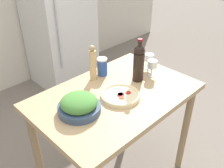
{
  "coord_description": "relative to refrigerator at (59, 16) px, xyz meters",
  "views": [
    {
      "loc": [
        -1.04,
        -1.02,
        1.88
      ],
      "look_at": [
        0.0,
        0.04,
        0.97
      ],
      "focal_mm": 40.0,
      "sensor_mm": 36.0,
      "label": 1
    }
  ],
  "objects": [
    {
      "name": "wine_glass_far",
      "position": [
        -0.25,
        -1.66,
        0.07
      ],
      "size": [
        0.08,
        0.08,
        0.13
      ],
      "color": "silver",
      "rests_on": "prep_counter"
    },
    {
      "name": "refrigerator",
      "position": [
        0.0,
        0.0,
        0.0
      ],
      "size": [
        0.74,
        0.72,
        1.87
      ],
      "color": "silver",
      "rests_on": "ground_plane"
    },
    {
      "name": "wine_glass_near",
      "position": [
        -0.33,
        -1.75,
        0.06
      ],
      "size": [
        0.08,
        0.08,
        0.13
      ],
      "color": "silver",
      "rests_on": "prep_counter"
    },
    {
      "name": "salad_bowl",
      "position": [
        -1.01,
        -1.71,
        0.02
      ],
      "size": [
        0.27,
        0.27,
        0.12
      ],
      "color": "#384C6B",
      "rests_on": "prep_counter"
    },
    {
      "name": "wine_bottle",
      "position": [
        -0.45,
        -1.71,
        0.12
      ],
      "size": [
        0.08,
        0.08,
        0.33
      ],
      "color": "black",
      "rests_on": "prep_counter"
    },
    {
      "name": "homemade_pizza",
      "position": [
        -0.71,
        -1.78,
        -0.02
      ],
      "size": [
        0.27,
        0.27,
        0.03
      ],
      "color": "beige",
      "rests_on": "prep_counter"
    },
    {
      "name": "pepper_mill",
      "position": [
        -0.69,
        -1.47,
        0.1
      ],
      "size": [
        0.05,
        0.05,
        0.28
      ],
      "color": "tan",
      "rests_on": "prep_counter"
    },
    {
      "name": "salt_canister",
      "position": [
        -0.59,
        -1.47,
        0.04
      ],
      "size": [
        0.08,
        0.08,
        0.14
      ],
      "color": "#284CA3",
      "rests_on": "prep_counter"
    },
    {
      "name": "prep_counter",
      "position": [
        -0.7,
        -1.73,
        -0.15
      ],
      "size": [
        1.15,
        0.76,
        0.91
      ],
      "color": "tan",
      "rests_on": "ground_plane"
    }
  ]
}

